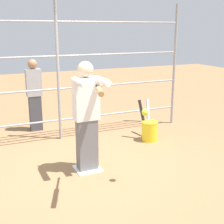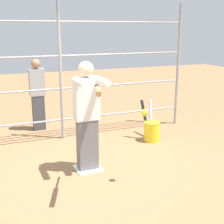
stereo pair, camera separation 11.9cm
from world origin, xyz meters
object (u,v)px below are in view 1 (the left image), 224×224
at_px(bat_bucket, 149,129).
at_px(bystander_behind_fence, 34,94).
at_px(baseball_bat_swinging, 99,91).
at_px(batter, 87,114).
at_px(softball_in_flight, 145,112).

distance_m(bat_bucket, bystander_behind_fence, 2.59).
distance_m(baseball_bat_swinging, bystander_behind_fence, 3.39).
distance_m(batter, bat_bucket, 1.93).
height_order(batter, softball_in_flight, batter).
bearing_deg(baseball_bat_swinging, bystander_behind_fence, -86.85).
distance_m(softball_in_flight, bystander_behind_fence, 3.29).
xyz_separation_m(baseball_bat_swinging, bystander_behind_fence, (0.18, -3.32, -0.65)).
bearing_deg(bystander_behind_fence, baseball_bat_swinging, 93.15).
xyz_separation_m(batter, bystander_behind_fence, (0.34, -2.39, -0.12)).
xyz_separation_m(batter, softball_in_flight, (-0.58, 0.76, 0.14)).
height_order(bat_bucket, bystander_behind_fence, bystander_behind_fence).
bearing_deg(softball_in_flight, batter, -52.30).
distance_m(softball_in_flight, bat_bucket, 2.05).
height_order(softball_in_flight, bystander_behind_fence, bystander_behind_fence).
distance_m(batter, baseball_bat_swinging, 1.08).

